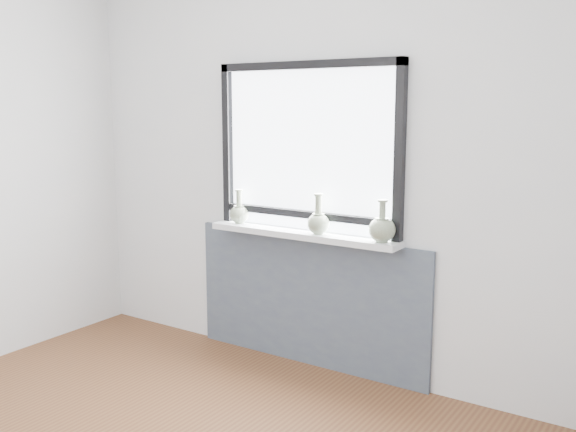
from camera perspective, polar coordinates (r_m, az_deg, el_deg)
The scene contains 7 objects.
back_wall at distance 4.06m, azimuth 2.03°, elevation 4.41°, with size 3.60×0.02×2.60m, color silver.
apron_panel at distance 4.21m, azimuth 1.74°, elevation -7.49°, with size 1.70×0.03×0.86m, color #4B5862.
windowsill at distance 4.04m, azimuth 1.25°, elevation -1.63°, with size 1.32×0.18×0.04m, color white.
window at distance 4.02m, azimuth 1.77°, elevation 6.38°, with size 1.30×0.06×1.05m.
vase_a at distance 4.31m, azimuth -4.36°, elevation 0.29°, with size 0.13×0.13×0.23m.
vase_b at distance 3.94m, azimuth 2.71°, elevation -0.49°, with size 0.14×0.14×0.25m.
vase_c at distance 3.74m, azimuth 8.35°, elevation -1.09°, with size 0.16×0.16×0.25m.
Camera 1 is at (2.11, -1.64, 1.68)m, focal length 40.00 mm.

